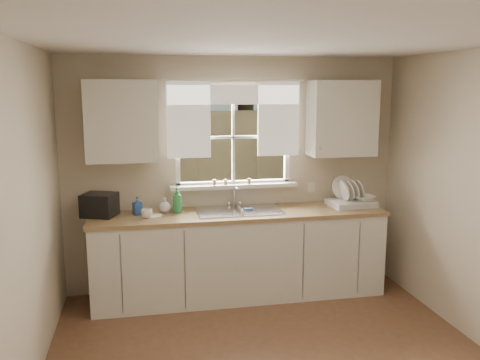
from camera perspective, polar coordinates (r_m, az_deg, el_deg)
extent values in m
cube|color=beige|center=(5.64, -0.70, -6.14)|extent=(3.60, 0.02, 1.15)
cube|color=beige|center=(5.41, -0.74, 11.94)|extent=(3.60, 0.02, 0.35)
cube|color=beige|center=(5.34, -13.51, 4.43)|extent=(1.20, 0.02, 1.00)
cube|color=beige|center=(5.77, 11.11, 4.94)|extent=(1.20, 0.02, 1.00)
cube|color=beige|center=(3.53, -24.20, -5.72)|extent=(0.02, 4.00, 2.50)
cube|color=silver|center=(3.48, 5.54, 15.70)|extent=(3.60, 4.00, 0.02)
cube|color=white|center=(5.52, -0.75, -0.35)|extent=(1.30, 0.06, 0.05)
cube|color=white|center=(5.43, -0.78, 10.09)|extent=(1.30, 0.06, 0.05)
cube|color=white|center=(5.38, -7.09, 4.67)|extent=(0.05, 0.06, 1.05)
cube|color=white|center=(5.59, 5.31, 4.92)|extent=(0.05, 0.06, 1.05)
cube|color=white|center=(5.45, -0.76, 4.82)|extent=(0.03, 0.04, 1.00)
cube|color=white|center=(5.45, -0.76, 4.82)|extent=(1.20, 0.04, 0.03)
cube|color=white|center=(5.47, -0.64, -0.67)|extent=(1.38, 0.14, 0.04)
cylinder|color=white|center=(5.35, -0.62, 11.15)|extent=(1.50, 0.02, 0.02)
cube|color=white|center=(5.30, -5.77, 6.78)|extent=(0.45, 0.02, 0.80)
cube|color=white|center=(5.48, 4.35, 6.92)|extent=(0.45, 0.02, 0.80)
cube|color=white|center=(5.36, -0.64, 9.55)|extent=(1.40, 0.02, 0.20)
cube|color=silver|center=(5.38, -0.06, -8.51)|extent=(3.00, 0.62, 0.87)
cube|color=#99784C|center=(5.25, -0.06, -3.81)|extent=(3.04, 0.65, 0.04)
cube|color=silver|center=(5.15, -13.12, 6.47)|extent=(0.70, 0.33, 0.80)
cube|color=silver|center=(5.58, 11.39, 6.81)|extent=(0.70, 0.33, 0.80)
cube|color=beige|center=(5.73, 8.00, -0.78)|extent=(0.08, 0.01, 0.12)
cylinder|color=brown|center=(5.42, -1.64, -0.23)|extent=(0.04, 0.04, 0.06)
cylinder|color=brown|center=(5.47, 1.05, -0.13)|extent=(0.04, 0.04, 0.06)
cylinder|color=brown|center=(5.40, -2.89, -0.27)|extent=(0.04, 0.04, 0.06)
cube|color=#335421|center=(10.59, -5.68, -1.69)|extent=(20.00, 10.00, 0.02)
cube|color=#997C54|center=(8.47, -4.45, 1.64)|extent=(8.00, 0.10, 1.80)
cube|color=maroon|center=(11.87, -12.30, 4.89)|extent=(3.00, 3.00, 2.20)
cube|color=black|center=(11.82, -12.54, 10.93)|extent=(3.20, 3.20, 0.30)
cylinder|color=#423021|center=(11.58, 0.64, 7.48)|extent=(0.36, 0.36, 3.20)
sphere|color=#214716|center=(11.71, 0.67, 19.29)|extent=(4.00, 4.00, 4.00)
cube|color=#B7B7BC|center=(5.29, -0.13, -4.36)|extent=(0.84, 0.46, 0.18)
cube|color=#B7B7BC|center=(5.27, -0.13, -3.47)|extent=(0.88, 0.50, 0.01)
cube|color=#B7B7BC|center=(5.28, -0.13, -3.73)|extent=(0.02, 0.41, 0.14)
cylinder|color=silver|center=(5.49, -0.63, -1.79)|extent=(0.03, 0.03, 0.22)
cylinder|color=silver|center=(5.39, -0.48, -0.83)|extent=(0.02, 0.18, 0.02)
sphere|color=silver|center=(5.50, -1.25, -2.64)|extent=(0.05, 0.05, 0.05)
sphere|color=silver|center=(5.52, -0.02, -2.58)|extent=(0.05, 0.05, 0.05)
cube|color=silver|center=(5.64, 12.36, -2.53)|extent=(0.49, 0.39, 0.06)
cylinder|color=white|center=(5.69, 11.48, -0.82)|extent=(0.27, 0.10, 0.25)
cylinder|color=white|center=(5.57, 11.60, -1.18)|extent=(0.09, 0.22, 0.22)
cylinder|color=white|center=(5.59, 12.14, -1.15)|extent=(0.09, 0.22, 0.22)
cylinder|color=white|center=(5.62, 12.69, -1.11)|extent=(0.09, 0.22, 0.22)
cylinder|color=white|center=(5.65, 13.22, -1.07)|extent=(0.09, 0.22, 0.22)
imported|color=white|center=(5.64, 13.76, -1.98)|extent=(0.27, 0.27, 0.05)
imported|color=#2E8D47|center=(5.23, -7.05, -2.26)|extent=(0.13, 0.13, 0.26)
imported|color=#2D54AA|center=(5.22, -11.45, -2.85)|extent=(0.11, 0.11, 0.18)
imported|color=#ECEAC3|center=(5.27, -8.44, -2.80)|extent=(0.15, 0.15, 0.15)
cylinder|color=white|center=(5.13, -9.64, -3.99)|extent=(0.17, 0.17, 0.01)
imported|color=white|center=(5.09, -10.45, -3.70)|extent=(0.14, 0.14, 0.09)
cube|color=black|center=(5.24, -15.50, -2.70)|extent=(0.39, 0.37, 0.23)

